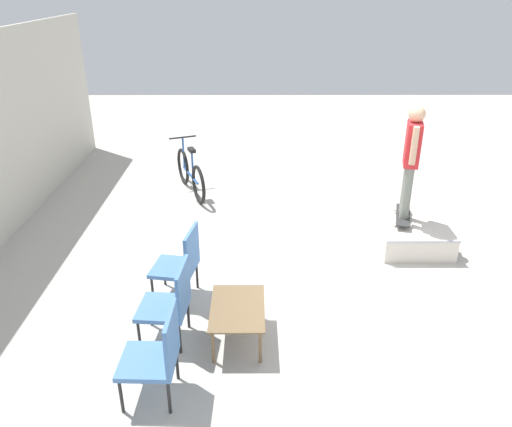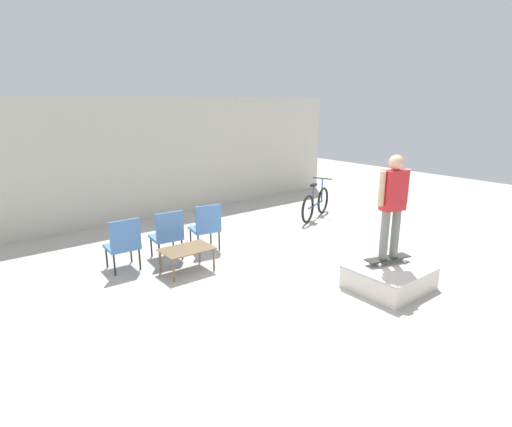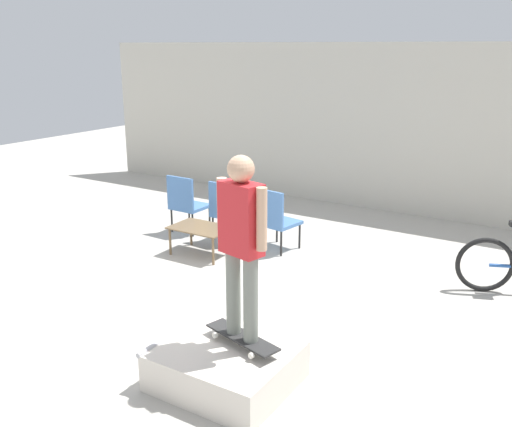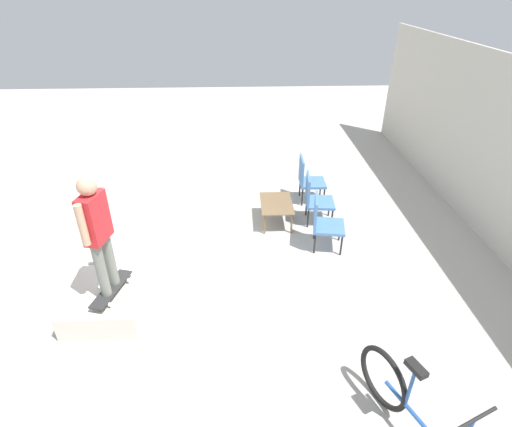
{
  "view_description": "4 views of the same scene",
  "coord_description": "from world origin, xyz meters",
  "views": [
    {
      "loc": [
        -5.48,
        1.25,
        3.64
      ],
      "look_at": [
        0.21,
        1.23,
        0.97
      ],
      "focal_mm": 35.0,
      "sensor_mm": 36.0,
      "label": 1
    },
    {
      "loc": [
        -4.06,
        -4.38,
        2.81
      ],
      "look_at": [
        0.14,
        0.98,
        0.95
      ],
      "focal_mm": 28.0,
      "sensor_mm": 36.0,
      "label": 2
    },
    {
      "loc": [
        3.8,
        -4.8,
        2.94
      ],
      "look_at": [
        0.07,
        1.18,
        0.86
      ],
      "focal_mm": 40.0,
      "sensor_mm": 36.0,
      "label": 3
    },
    {
      "loc": [
        5.43,
        0.77,
        4.02
      ],
      "look_at": [
        0.26,
        1.0,
        0.96
      ],
      "focal_mm": 28.0,
      "sensor_mm": 36.0,
      "label": 4
    }
  ],
  "objects": [
    {
      "name": "person_skater",
      "position": [
        1.28,
        -0.98,
        1.41
      ],
      "size": [
        0.56,
        0.28,
        1.64
      ],
      "rotation": [
        0.0,
        0.0,
        -0.23
      ],
      "color": "gray",
      "rests_on": "skateboard_on_ramp"
    },
    {
      "name": "patio_chair_center",
      "position": [
        -1.02,
        2.15,
        0.51
      ],
      "size": [
        0.56,
        0.56,
        0.95
      ],
      "rotation": [
        0.0,
        0.0,
        3.06
      ],
      "color": "black",
      "rests_on": "ground_plane"
    },
    {
      "name": "skateboard_on_ramp",
      "position": [
        1.28,
        -0.98,
        0.44
      ],
      "size": [
        0.81,
        0.4,
        0.07
      ],
      "rotation": [
        0.0,
        0.0,
        -0.26
      ],
      "color": "#2D2D2D",
      "rests_on": "skate_ramp_box"
    },
    {
      "name": "skate_ramp_box",
      "position": [
        1.18,
        -1.1,
        0.18
      ],
      "size": [
        1.18,
        1.03,
        0.38
      ],
      "color": "silver",
      "rests_on": "ground_plane"
    },
    {
      "name": "house_wall_back",
      "position": [
        0.0,
        5.08,
        1.5
      ],
      "size": [
        12.0,
        0.06,
        3.0
      ],
      "color": "beige",
      "rests_on": "ground_plane"
    },
    {
      "name": "patio_chair_left",
      "position": [
        -1.85,
        2.15,
        0.51
      ],
      "size": [
        0.53,
        0.53,
        0.95
      ],
      "rotation": [
        0.0,
        0.0,
        3.12
      ],
      "color": "black",
      "rests_on": "ground_plane"
    },
    {
      "name": "coffee_table",
      "position": [
        -1.02,
        1.43,
        0.37
      ],
      "size": [
        0.87,
        0.59,
        0.42
      ],
      "color": "brown",
      "rests_on": "ground_plane"
    },
    {
      "name": "patio_chair_right",
      "position": [
        -0.2,
        2.15,
        0.51
      ],
      "size": [
        0.6,
        0.6,
        0.95
      ],
      "rotation": [
        0.0,
        0.0,
        2.98
      ],
      "color": "black",
      "rests_on": "ground_plane"
    },
    {
      "name": "ground_plane",
      "position": [
        0.0,
        0.0,
        0.0
      ],
      "size": [
        24.0,
        24.0,
        0.0
      ],
      "primitive_type": "plane",
      "color": "#B7B2A8"
    }
  ]
}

